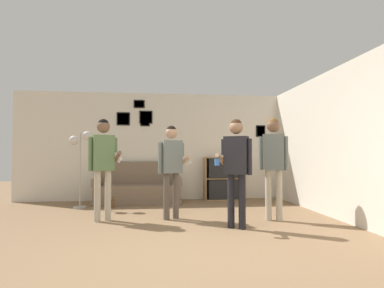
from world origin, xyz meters
TOP-DOWN VIEW (x-y plane):
  - ground_plane at (0.00, 0.00)m, footprint 20.00×20.00m
  - wall_back at (-0.00, 4.23)m, footprint 7.84×0.08m
  - wall_right at (2.75, 2.10)m, footprint 0.06×6.60m
  - couch at (-0.89, 3.82)m, footprint 2.02×0.80m
  - bookshelf at (1.24, 4.01)m, footprint 1.00×0.30m
  - floor_lamp at (-2.08, 3.22)m, footprint 0.48×0.28m
  - person_player_foreground_left at (-1.37, 1.90)m, footprint 0.59×0.42m
  - person_player_foreground_center at (-0.18, 1.92)m, footprint 0.58×0.41m
  - person_watcher_holding_cup at (0.80, 1.14)m, footprint 0.59×0.36m
  - person_spectator_near_bookshelf at (1.59, 1.61)m, footprint 0.47×0.32m
  - bottle_on_floor at (-1.39, 3.16)m, footprint 0.07×0.07m

SIDE VIEW (x-z plane):
  - ground_plane at x=0.00m, z-range 0.00..0.00m
  - bottle_on_floor at x=-1.39m, z-range -0.03..0.22m
  - couch at x=-0.89m, z-range -0.17..0.79m
  - bookshelf at x=1.24m, z-range 0.00..1.07m
  - person_player_foreground_center at x=-0.18m, z-range 0.19..1.85m
  - person_watcher_holding_cup at x=0.80m, z-range 0.20..1.91m
  - person_player_foreground_left at x=-1.37m, z-range 0.21..1.98m
  - person_spectator_near_bookshelf at x=1.59m, z-range 0.22..2.01m
  - floor_lamp at x=-2.08m, z-range 0.46..2.11m
  - wall_right at x=2.75m, z-range 0.00..2.70m
  - wall_back at x=0.00m, z-range 0.01..2.71m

